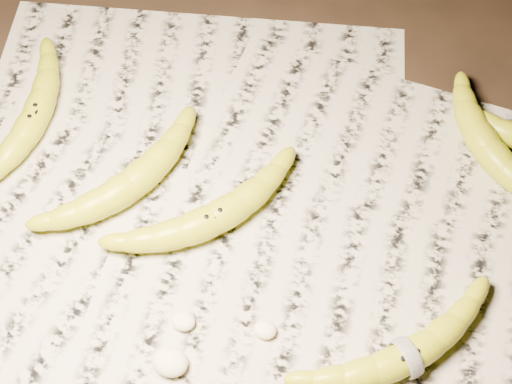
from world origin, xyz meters
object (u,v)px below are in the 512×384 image
(banana_center, at_px, (213,218))
(banana_upper_b, at_px, (489,147))
(banana_left_b, at_px, (130,183))
(banana_taped, at_px, (407,357))
(banana_left_a, at_px, (34,117))

(banana_center, relative_size, banana_upper_b, 1.15)
(banana_left_b, relative_size, banana_center, 0.96)
(banana_left_b, bearing_deg, banana_center, -66.81)
(banana_left_b, bearing_deg, banana_taped, -75.95)
(banana_left_b, height_order, banana_upper_b, banana_left_b)
(banana_center, distance_m, banana_upper_b, 0.35)
(banana_center, distance_m, banana_taped, 0.26)
(banana_center, bearing_deg, banana_left_a, 118.91)
(banana_left_a, bearing_deg, banana_taped, -109.79)
(banana_left_a, bearing_deg, banana_left_b, -111.56)
(banana_left_a, xyz_separation_m, banana_upper_b, (0.55, 0.13, 0.00))
(banana_center, height_order, banana_upper_b, banana_center)
(banana_left_b, relative_size, banana_upper_b, 1.10)
(banana_left_b, xyz_separation_m, banana_center, (0.11, -0.01, -0.00))
(banana_upper_b, bearing_deg, banana_left_a, -119.62)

